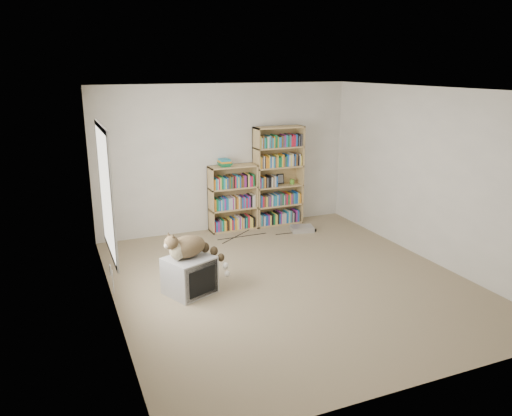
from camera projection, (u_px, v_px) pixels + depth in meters
name	position (u px, v px, depth m)	size (l,w,h in m)	color
floor	(289.00, 281.00, 6.69)	(4.50, 5.00, 0.01)	tan
wall_back	(226.00, 158.00, 8.57)	(4.50, 0.02, 2.50)	beige
wall_front	(425.00, 257.00, 4.13)	(4.50, 0.02, 2.50)	beige
wall_left	(108.00, 209.00, 5.51)	(0.02, 5.00, 2.50)	beige
wall_right	(431.00, 176.00, 7.18)	(0.02, 5.00, 2.50)	beige
ceiling	(293.00, 90.00, 6.00)	(4.50, 5.00, 0.02)	white
window	(106.00, 192.00, 5.66)	(0.02, 1.22, 1.52)	white
crt_tv	(189.00, 275.00, 6.27)	(0.70, 0.67, 0.48)	#AFAFB2
cat	(193.00, 249.00, 6.21)	(0.83, 0.51, 0.60)	#352615
bookcase_tall	(278.00, 178.00, 8.90)	(0.88, 0.30, 1.76)	#A88254
bookcase_short	(233.00, 200.00, 8.66)	(0.83, 0.30, 1.14)	#A88254
book_stack	(225.00, 162.00, 8.43)	(0.21, 0.28, 0.12)	red
green_mug	(292.00, 181.00, 9.00)	(0.08, 0.08, 0.09)	#599E2D
framed_print	(280.00, 179.00, 9.01)	(0.13, 0.01, 0.18)	black
dvd_player	(302.00, 229.00, 8.68)	(0.38, 0.27, 0.09)	silver
wall_outlet	(110.00, 270.00, 6.22)	(0.01, 0.08, 0.13)	silver
floor_cables	(262.00, 236.00, 8.41)	(1.20, 0.70, 0.01)	black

